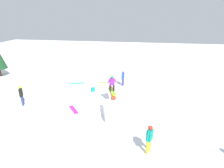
% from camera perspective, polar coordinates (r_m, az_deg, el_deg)
% --- Properties ---
extents(ground_plane, '(60.00, 60.00, 0.00)m').
position_cam_1_polar(ground_plane, '(13.01, -0.00, -6.13)').
color(ground_plane, white).
extents(rail_feature, '(2.09, 0.87, 0.90)m').
position_cam_1_polar(rail_feature, '(12.68, -0.00, -3.16)').
color(rail_feature, black).
rests_on(rail_feature, ground).
extents(snow_kicker_ramp, '(2.16, 1.96, 0.70)m').
position_cam_1_polar(snow_kicker_ramp, '(11.41, 1.10, -8.43)').
color(snow_kicker_ramp, white).
rests_on(snow_kicker_ramp, ground).
extents(main_rider_on_rail, '(1.36, 0.89, 1.24)m').
position_cam_1_polar(main_rider_on_rail, '(12.38, -0.00, 0.00)').
color(main_rider_on_rail, '#86D727').
rests_on(main_rider_on_rail, rail_feature).
extents(bystander_teal, '(0.60, 0.35, 1.48)m').
position_cam_1_polar(bystander_teal, '(8.57, 12.11, -16.76)').
color(bystander_teal, yellow).
rests_on(bystander_teal, ground).
extents(bystander_black, '(0.61, 0.39, 1.47)m').
position_cam_1_polar(bystander_black, '(13.95, -27.51, -3.01)').
color(bystander_black, navy).
rests_on(bystander_black, ground).
extents(bystander_blue, '(0.59, 0.25, 1.36)m').
position_cam_1_polar(bystander_blue, '(15.82, 3.60, 2.10)').
color(bystander_blue, navy).
rests_on(bystander_blue, ground).
extents(loose_snowboard_cyan, '(0.76, 1.36, 0.02)m').
position_cam_1_polar(loose_snowboard_cyan, '(16.86, -11.40, 0.23)').
color(loose_snowboard_cyan, '#28C2D7').
rests_on(loose_snowboard_cyan, ground).
extents(loose_snowboard_magenta, '(1.13, 1.02, 0.02)m').
position_cam_1_polar(loose_snowboard_magenta, '(12.40, -12.43, -8.15)').
color(loose_snowboard_magenta, '#D128A5').
rests_on(loose_snowboard_magenta, ground).
extents(loose_snowboard_lime, '(0.80, 1.56, 0.02)m').
position_cam_1_polar(loose_snowboard_lime, '(16.77, -2.00, 0.55)').
color(loose_snowboard_lime, '#98E236').
rests_on(loose_snowboard_lime, ground).
extents(backpack_on_snow, '(0.34, 0.37, 0.34)m').
position_cam_1_polar(backpack_on_snow, '(14.86, -6.21, -1.81)').
color(backpack_on_snow, teal).
rests_on(backpack_on_snow, ground).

